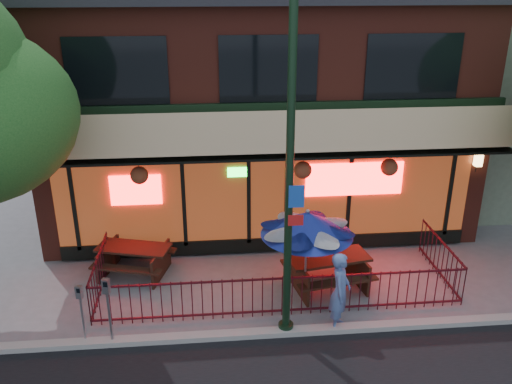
% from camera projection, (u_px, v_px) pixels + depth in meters
% --- Properties ---
extents(ground, '(80.00, 80.00, 0.00)m').
position_uv_depth(ground, '(283.00, 320.00, 12.02)').
color(ground, gray).
rests_on(ground, ground).
extents(curb, '(80.00, 0.25, 0.12)m').
position_uv_depth(curb, '(286.00, 332.00, 11.53)').
color(curb, '#999993').
rests_on(curb, ground).
extents(restaurant_building, '(12.96, 9.49, 8.05)m').
position_uv_depth(restaurant_building, '(254.00, 76.00, 17.02)').
color(restaurant_building, maroon).
rests_on(restaurant_building, ground).
extents(neighbor_building, '(6.00, 7.00, 6.00)m').
position_uv_depth(neighbor_building, '(511.00, 102.00, 18.77)').
color(neighbor_building, gray).
rests_on(neighbor_building, ground).
extents(patio_fence, '(8.44, 2.62, 1.00)m').
position_uv_depth(patio_fence, '(280.00, 284.00, 12.24)').
color(patio_fence, '#450E18').
rests_on(patio_fence, ground).
extents(street_light, '(0.43, 0.32, 7.00)m').
position_uv_depth(street_light, '(289.00, 196.00, 10.46)').
color(street_light, black).
rests_on(street_light, ground).
extents(picnic_table_left, '(2.12, 1.83, 0.78)m').
position_uv_depth(picnic_table_left, '(134.00, 256.00, 13.68)').
color(picnic_table_left, '#321B12').
rests_on(picnic_table_left, ground).
extents(picnic_table_right, '(2.20, 1.83, 0.84)m').
position_uv_depth(picnic_table_right, '(328.00, 267.00, 13.09)').
color(picnic_table_right, '#361F13').
rests_on(picnic_table_right, ground).
extents(patio_umbrella, '(2.07, 2.07, 2.36)m').
position_uv_depth(patio_umbrella, '(307.00, 223.00, 11.95)').
color(patio_umbrella, gray).
rests_on(patio_umbrella, ground).
extents(pedestrian, '(0.63, 0.76, 1.80)m').
position_uv_depth(pedestrian, '(340.00, 291.00, 11.46)').
color(pedestrian, '#536CA6').
rests_on(pedestrian, ground).
extents(parking_meter_near, '(0.16, 0.14, 1.55)m').
position_uv_depth(parking_meter_near, '(108.00, 301.00, 10.86)').
color(parking_meter_near, gray).
rests_on(parking_meter_near, ground).
extents(parking_meter_far, '(0.15, 0.13, 1.38)m').
position_uv_depth(parking_meter_far, '(81.00, 305.00, 10.93)').
color(parking_meter_far, '#989AA0').
rests_on(parking_meter_far, ground).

